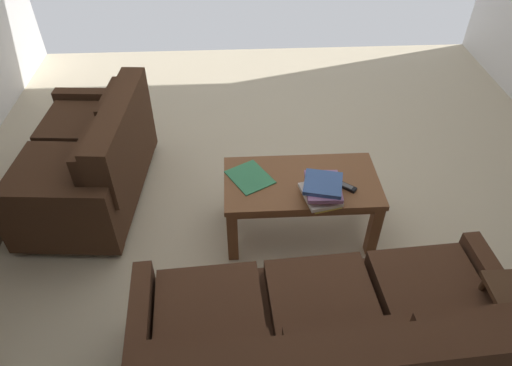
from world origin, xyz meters
TOP-DOWN VIEW (x-y plane):
  - ground_plane at (0.00, 0.00)m, footprint 5.24×5.55m
  - sofa_main at (-0.12, 1.35)m, footprint 2.00×0.94m
  - loveseat_near at (1.39, -0.21)m, footprint 0.90×1.37m
  - coffee_table at (-0.12, 0.24)m, footprint 1.04×0.56m
  - book_stack at (-0.22, 0.43)m, footprint 0.28×0.31m
  - tv_remote at (-0.39, 0.32)m, footprint 0.15×0.14m
  - loose_magazine at (0.23, 0.19)m, footprint 0.35×0.37m

SIDE VIEW (x-z plane):
  - ground_plane at x=0.00m, z-range -0.01..0.00m
  - sofa_main at x=-0.12m, z-range -0.05..0.74m
  - loveseat_near at x=1.39m, z-range -0.05..0.78m
  - coffee_table at x=-0.12m, z-range 0.16..0.64m
  - loose_magazine at x=0.23m, z-range 0.48..0.48m
  - tv_remote at x=-0.39m, z-range 0.48..0.50m
  - book_stack at x=-0.22m, z-range 0.48..0.62m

